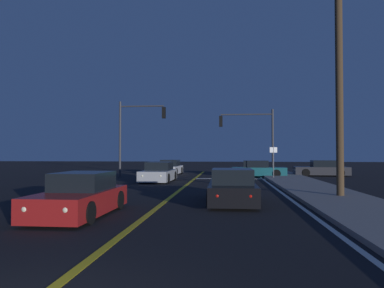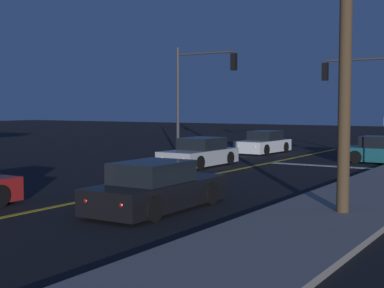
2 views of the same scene
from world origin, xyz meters
The scene contains 14 objects.
sidewalk_right centered at (6.99, 12.70, 0.07)m, with size 3.20×45.73×0.15m, color gray.
lane_line_center centered at (0.00, 12.70, 0.01)m, with size 0.20×43.19×0.01m, color gold.
lane_line_edge_right centered at (5.14, 12.70, 0.01)m, with size 0.16×43.19×0.01m, color silver.
stop_bar centered at (2.70, 23.91, 0.01)m, with size 5.39×0.50×0.01m, color silver.
car_side_waiting_black centered at (2.68, 10.50, 0.58)m, with size 1.93×4.65×1.34m.
car_far_approaching_teal centered at (5.04, 26.61, 0.58)m, with size 4.49×1.99×1.34m.
car_mid_block_silver centered at (-2.21, 20.70, 0.58)m, with size 2.04×4.44×1.34m.
car_parked_curb_white centered at (-2.77, 29.05, 0.58)m, with size 2.01×4.27×1.34m.
car_distant_tail_charcoal centered at (10.55, 28.13, 0.58)m, with size 4.58×2.05×1.34m.
car_following_oncoming_red centered at (-2.09, 7.15, 0.58)m, with size 1.87×4.44×1.34m.
traffic_signal_near_right centered at (4.55, 26.21, 3.74)m, with size 4.46×0.28×5.55m.
traffic_signal_far_left centered at (-4.89, 24.81, 4.09)m, with size 3.83×0.28×6.16m.
utility_pole_right centered at (7.29, 12.15, 5.65)m, with size 1.63×0.31×10.95m.
street_sign_corner centered at (5.89, 23.41, 1.64)m, with size 0.56×0.12×2.44m.
Camera 1 is at (2.51, -3.86, 1.95)m, focal length 33.89 mm.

